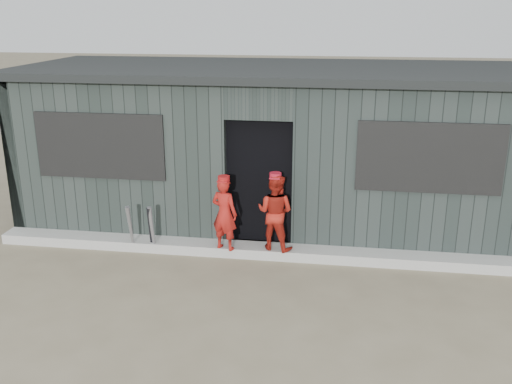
% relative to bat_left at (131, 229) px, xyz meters
% --- Properties ---
extents(ground, '(80.00, 80.00, 0.00)m').
position_rel_bat_left_xyz_m(ground, '(1.86, -1.61, -0.39)').
color(ground, '#6C614B').
rests_on(ground, ground).
extents(curb, '(8.00, 0.36, 0.15)m').
position_rel_bat_left_xyz_m(curb, '(1.86, 0.21, -0.31)').
color(curb, '#9D9D98').
rests_on(curb, ground).
extents(bat_left, '(0.08, 0.25, 0.78)m').
position_rel_bat_left_xyz_m(bat_left, '(0.00, 0.00, 0.00)').
color(bat_left, gray).
rests_on(bat_left, ground).
extents(bat_mid, '(0.08, 0.19, 0.77)m').
position_rel_bat_left_xyz_m(bat_mid, '(0.32, 0.04, -0.01)').
color(bat_mid, gray).
rests_on(bat_mid, ground).
extents(bat_right, '(0.13, 0.26, 0.76)m').
position_rel_bat_left_xyz_m(bat_right, '(0.28, 0.06, -0.01)').
color(bat_right, black).
rests_on(bat_right, ground).
extents(player_red_left, '(0.46, 0.38, 1.09)m').
position_rel_bat_left_xyz_m(player_red_left, '(1.42, 0.04, 0.31)').
color(player_red_left, '#A01913').
rests_on(player_red_left, curb).
extents(player_red_right, '(0.65, 0.57, 1.13)m').
position_rel_bat_left_xyz_m(player_red_right, '(2.14, 0.17, 0.33)').
color(player_red_right, '#A71F14').
rests_on(player_red_right, curb).
extents(player_grey_back, '(0.64, 0.45, 1.25)m').
position_rel_bat_left_xyz_m(player_grey_back, '(2.52, 0.78, 0.23)').
color(player_grey_back, '#B8B8B8').
rests_on(player_grey_back, ground).
extents(dugout, '(8.30, 3.30, 2.62)m').
position_rel_bat_left_xyz_m(dugout, '(1.86, 1.89, 0.90)').
color(dugout, black).
rests_on(dugout, ground).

